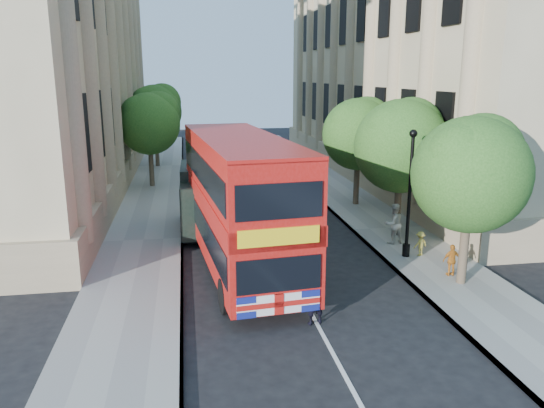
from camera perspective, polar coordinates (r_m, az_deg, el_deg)
name	(u,v)px	position (r m, az deg, el deg)	size (l,w,h in m)	color
ground	(325,338)	(15.72, 5.70, -14.19)	(120.00, 120.00, 0.00)	black
pavement_right	(387,229)	(26.26, 12.25, -2.64)	(3.50, 80.00, 0.12)	gray
pavement_left	(144,241)	(24.57, -13.64, -3.87)	(3.50, 80.00, 0.12)	gray
building_right	(428,50)	(41.31, 16.41, 15.56)	(12.00, 38.00, 18.00)	tan
building_left	(22,47)	(38.74, -25.30, 14.98)	(12.00, 38.00, 18.00)	tan
tree_right_near	(472,168)	(19.25, 20.69, 3.62)	(4.00, 4.00, 6.08)	#473828
tree_right_mid	(402,141)	(24.54, 13.80, 6.60)	(4.20, 4.20, 6.37)	#473828
tree_right_far	(359,130)	(30.13, 9.34, 7.84)	(4.00, 4.00, 6.15)	#473828
tree_left_far	(150,120)	(35.60, -13.04, 8.77)	(4.00, 4.00, 6.30)	#473828
tree_left_back	(155,108)	(43.55, -12.43, 10.01)	(4.20, 4.20, 6.65)	#473828
lamp_post	(409,199)	(21.80, 14.55, 0.51)	(0.32, 0.32, 5.16)	black
double_decker_bus	(240,199)	(20.06, -3.43, 0.58)	(3.90, 11.08, 5.02)	#A7100B
box_van	(205,201)	(25.28, -7.20, 0.36)	(2.33, 5.48, 3.11)	black
police_constable	(315,297)	(16.14, 4.63, -9.95)	(0.63, 0.42, 1.74)	black
woman_pedestrian	(394,224)	(23.71, 12.96, -2.07)	(0.87, 0.68, 1.79)	beige
child_a	(452,260)	(20.63, 18.78, -5.74)	(0.70, 0.29, 1.19)	orange
child_b	(420,244)	(22.51, 15.66, -4.12)	(0.65, 0.38, 1.01)	gold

